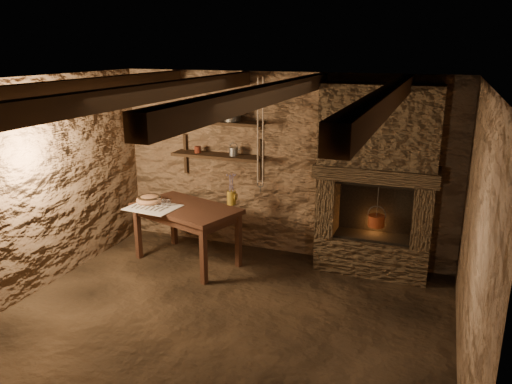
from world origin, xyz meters
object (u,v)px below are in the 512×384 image
at_px(work_table, 187,232).
at_px(wooden_bowl, 150,200).
at_px(red_pot, 376,220).
at_px(iron_stockpot, 232,115).
at_px(stoneware_jug, 232,191).

bearing_deg(work_table, wooden_bowl, -158.83).
distance_m(work_table, red_pot, 2.37).
xyz_separation_m(work_table, wooden_bowl, (-0.51, -0.03, 0.39)).
xyz_separation_m(wooden_bowl, iron_stockpot, (0.89, 0.65, 1.05)).
bearing_deg(stoneware_jug, work_table, -140.02).
height_order(iron_stockpot, red_pot, iron_stockpot).
height_order(stoneware_jug, red_pot, stoneware_jug).
xyz_separation_m(stoneware_jug, red_pot, (1.80, 0.21, -0.23)).
xyz_separation_m(work_table, red_pot, (2.30, 0.50, 0.29)).
xyz_separation_m(work_table, iron_stockpot, (0.38, 0.62, 1.45)).
bearing_deg(red_pot, work_table, -167.73).
distance_m(work_table, stoneware_jug, 0.78).
relative_size(work_table, wooden_bowl, 4.33).
distance_m(stoneware_jug, iron_stockpot, 0.99).
height_order(stoneware_jug, wooden_bowl, stoneware_jug).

